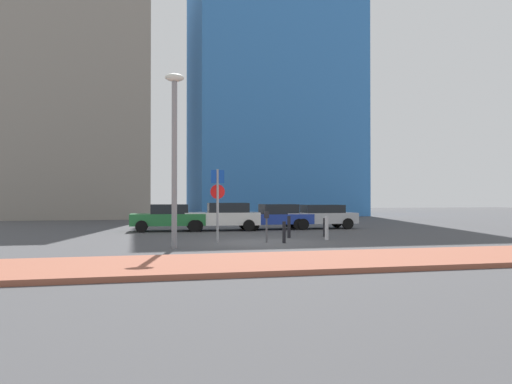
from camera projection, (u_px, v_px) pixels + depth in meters
The scene contains 15 objects.
ground_plane at pixel (261, 242), 20.89m from camera, with size 120.00×120.00×0.00m, color #424244.
sidewalk_brick at pixel (319, 261), 14.29m from camera, with size 40.00×4.01×0.14m, color #93513D.
parked_car_green at pixel (168, 217), 27.81m from camera, with size 4.12×2.11×1.47m.
parked_car_white at pixel (223, 216), 28.45m from camera, with size 4.27×2.31×1.54m.
parked_car_blue at pixel (276, 216), 29.47m from camera, with size 4.27×2.04×1.46m.
parked_car_silver at pixel (319, 216), 30.10m from camera, with size 4.42×2.05×1.41m.
parking_sign_post at pixel (218, 196), 21.06m from camera, with size 0.60×0.10×3.02m.
parking_meter at pixel (267, 222), 20.89m from camera, with size 0.18×0.14×1.28m.
street_lamp at pixel (174, 144), 18.57m from camera, with size 0.70×0.36×6.40m.
traffic_bollard_near at pixel (289, 227), 23.30m from camera, with size 0.15×0.15×1.00m, color black.
traffic_bollard_mid at pixel (327, 228), 22.16m from camera, with size 0.16×0.16×1.04m, color #B7B7BC.
traffic_bollard_far at pixel (284, 232), 20.63m from camera, with size 0.14×0.14×0.88m, color black.
traffic_bollard_edge at pixel (325, 227), 23.98m from camera, with size 0.15×0.15×0.88m, color black.
building_colorful_midrise at pixel (271, 83), 54.28m from camera, with size 16.49×13.66×28.19m, color #3372BF.
building_under_construction at pixel (85, 101), 48.45m from camera, with size 11.75×15.46×22.08m, color gray.
Camera 1 is at (-5.09, -20.28, 1.87)m, focal length 35.69 mm.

